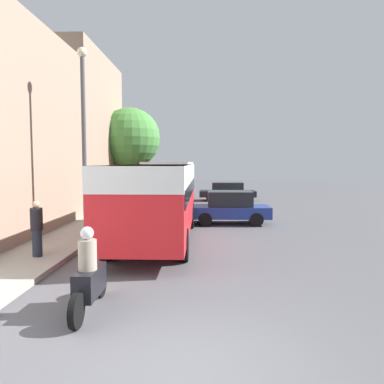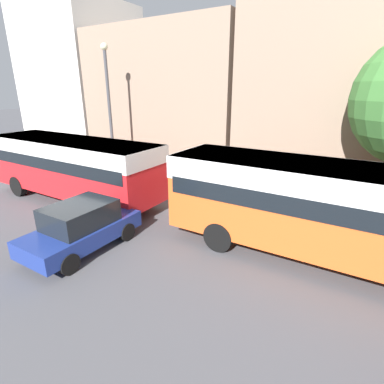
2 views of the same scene
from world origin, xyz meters
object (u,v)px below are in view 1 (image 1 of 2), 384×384
Objects in this scene: bus_lead at (157,192)px; pedestrian_walking_away at (115,193)px; car_far_curb at (227,191)px; pedestrian_near_curb at (37,228)px; bus_following at (172,178)px; motorcycle_behind_lead at (89,278)px; car_crossing at (230,207)px.

pedestrian_walking_away is (-4.01, 10.04, -0.87)m from bus_lead.
pedestrian_walking_away is at bearing -55.37° from car_far_curb.
car_far_curb is 19.55m from pedestrian_near_curb.
bus_following is 2.32× the size of car_far_curb.
car_far_curb is (4.11, 22.05, 0.07)m from motorcycle_behind_lead.
car_far_curb is 2.58× the size of pedestrian_near_curb.
car_crossing is (3.42, -7.01, -1.14)m from bus_following.
motorcycle_behind_lead is (-0.11, -17.93, -1.27)m from bus_following.
bus_following reaches higher than car_far_curb.
car_crossing is 9.17m from pedestrian_walking_away.
bus_lead is 10.84m from pedestrian_walking_away.
pedestrian_near_curb is at bearing -101.34° from bus_following.
pedestrian_walking_away is at bearing 111.76° from bus_lead.
car_crossing is 0.88× the size of car_far_curb.
car_far_curb is 2.58× the size of pedestrian_walking_away.
bus_following is 4.50× the size of motorcycle_behind_lead.
bus_following is 7.88m from car_crossing.
bus_lead is 0.92× the size of bus_following.
motorcycle_behind_lead is at bearing -78.21° from pedestrian_walking_away.
car_crossing is (3.03, 4.17, -1.07)m from bus_lead.
bus_lead is at bearing 143.93° from car_crossing.
bus_lead is 11.18m from bus_following.
car_crossing is at bearing -39.84° from pedestrian_walking_away.
car_crossing is at bearing 48.87° from pedestrian_near_curb.
pedestrian_walking_away reaches higher than motorcycle_behind_lead.
pedestrian_near_curb is at bearing 138.87° from car_crossing.
pedestrian_walking_away is at bearing 101.79° from motorcycle_behind_lead.
pedestrian_walking_away is (-3.62, -1.14, -0.94)m from bus_following.
pedestrian_near_curb is (-2.73, 3.74, 0.33)m from motorcycle_behind_lead.
pedestrian_near_curb is (-2.84, -14.19, -0.94)m from bus_following.
motorcycle_behind_lead is 0.52× the size of car_far_curb.
car_far_curb is (4.00, 4.13, -1.21)m from bus_following.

